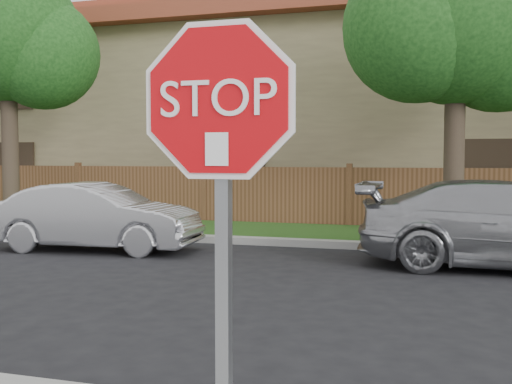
% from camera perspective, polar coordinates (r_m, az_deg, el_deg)
% --- Properties ---
extents(far_curb, '(70.00, 0.30, 0.15)m').
position_cam_1_polar(far_curb, '(12.52, 6.86, -4.93)').
color(far_curb, gray).
rests_on(far_curb, ground).
extents(grass_strip, '(70.00, 3.00, 0.12)m').
position_cam_1_polar(grass_strip, '(14.14, 7.98, -4.04)').
color(grass_strip, '#1E4714').
rests_on(grass_strip, ground).
extents(fence, '(70.00, 0.12, 1.60)m').
position_cam_1_polar(fence, '(15.64, 8.87, -0.60)').
color(fence, '#4F321C').
rests_on(fence, ground).
extents(apartment_building, '(35.20, 9.20, 7.20)m').
position_cam_1_polar(apartment_building, '(21.23, 10.96, 7.81)').
color(apartment_building, '#867753').
rests_on(apartment_building, ground).
extents(tree_left, '(4.80, 3.90, 7.78)m').
position_cam_1_polar(tree_left, '(17.85, -22.83, 13.93)').
color(tree_left, '#382B21').
rests_on(tree_left, ground).
extents(tree_mid, '(4.80, 3.90, 7.35)m').
position_cam_1_polar(tree_mid, '(13.96, 18.68, 15.60)').
color(tree_mid, '#382B21').
rests_on(tree_mid, ground).
extents(stop_sign, '(1.01, 0.13, 2.55)m').
position_cam_1_polar(stop_sign, '(2.75, -3.43, 1.99)').
color(stop_sign, gray).
rests_on(stop_sign, sidewalk_near).
extents(sedan_left, '(4.21, 1.74, 1.36)m').
position_cam_1_polar(sedan_left, '(12.40, -14.94, -2.30)').
color(sedan_left, silver).
rests_on(sedan_left, ground).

